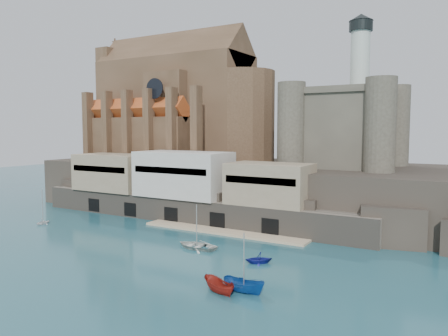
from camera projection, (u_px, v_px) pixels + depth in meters
ground at (142, 258)px, 58.86m from camera, size 300.00×300.00×0.00m
promontory at (265, 188)px, 92.35m from camera, size 100.00×36.00×10.00m
quay at (181, 188)px, 83.29m from camera, size 70.00×12.00×13.05m
church at (180, 109)px, 105.04m from camera, size 47.00×25.93×30.51m
castle_keep at (346, 124)px, 84.43m from camera, size 21.20×21.20×29.30m
boat_2 at (244, 292)px, 46.34m from camera, size 1.98×1.93×4.95m
boat_4 at (43, 224)px, 79.63m from camera, size 2.45×1.52×2.81m
boat_5 at (218, 292)px, 46.36m from camera, size 2.29×2.26×4.59m
boat_6 at (197, 248)px, 63.70m from camera, size 1.67×4.70×6.46m
boat_7 at (259, 263)px, 56.41m from camera, size 3.26×3.49×3.47m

